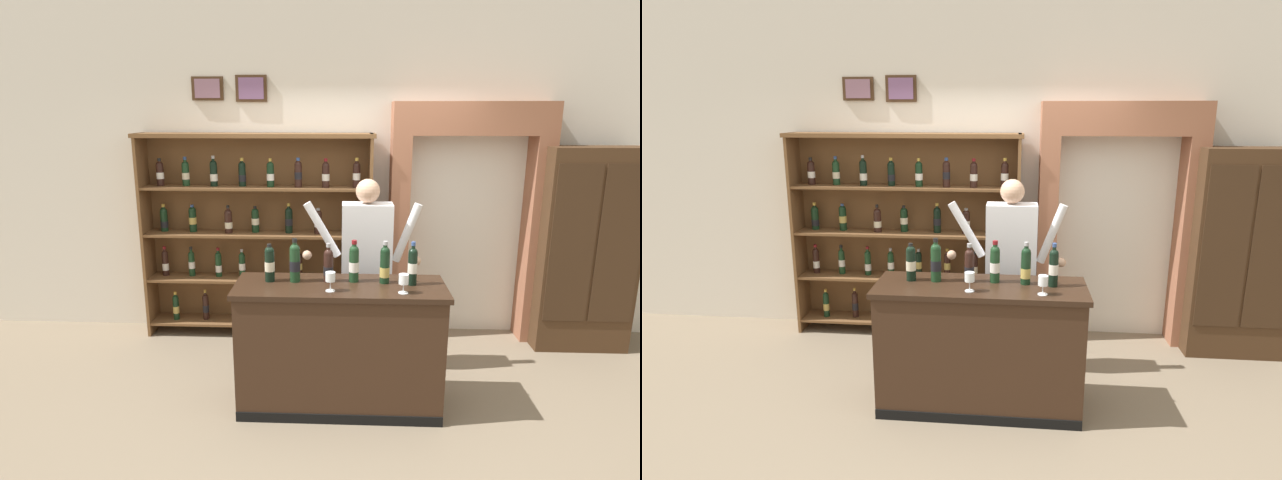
% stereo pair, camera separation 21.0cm
% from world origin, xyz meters
% --- Properties ---
extents(ground_plane, '(14.00, 14.00, 0.02)m').
position_xyz_m(ground_plane, '(0.00, 0.00, -0.01)').
color(ground_plane, '#7A6B56').
extents(back_wall, '(12.00, 0.19, 3.52)m').
position_xyz_m(back_wall, '(-0.00, 1.60, 1.76)').
color(back_wall, silver).
rests_on(back_wall, ground).
extents(wine_shelf, '(2.32, 0.34, 2.05)m').
position_xyz_m(wine_shelf, '(-0.87, 1.38, 1.10)').
color(wine_shelf, brown).
rests_on(wine_shelf, ground).
extents(archway_doorway, '(1.51, 0.45, 2.35)m').
position_xyz_m(archway_doorway, '(1.20, 1.47, 1.34)').
color(archway_doorway, '#935B42').
rests_on(archway_doorway, ground).
extents(side_cabinet, '(0.88, 0.39, 1.95)m').
position_xyz_m(side_cabinet, '(2.29, 1.19, 0.98)').
color(side_cabinet, '#422B19').
rests_on(side_cabinet, ground).
extents(tasting_counter, '(1.58, 0.56, 1.00)m').
position_xyz_m(tasting_counter, '(-0.03, -0.00, 0.50)').
color(tasting_counter, '#382316').
rests_on(tasting_counter, ground).
extents(shopkeeper, '(1.01, 0.22, 1.71)m').
position_xyz_m(shopkeeper, '(0.19, 0.61, 1.06)').
color(shopkeeper, '#2D3347').
rests_on(shopkeeper, ground).
extents(tasting_bottle_prosecco, '(0.08, 0.08, 0.29)m').
position_xyz_m(tasting_bottle_prosecco, '(-0.56, 0.07, 1.14)').
color(tasting_bottle_prosecco, black).
rests_on(tasting_bottle_prosecco, tasting_counter).
extents(tasting_bottle_grappa, '(0.08, 0.08, 0.34)m').
position_xyz_m(tasting_bottle_grappa, '(-0.37, 0.07, 1.15)').
color(tasting_bottle_grappa, '#19381E').
rests_on(tasting_bottle_grappa, tasting_counter).
extents(tasting_bottle_bianco, '(0.07, 0.07, 0.30)m').
position_xyz_m(tasting_bottle_bianco, '(-0.12, 0.08, 1.13)').
color(tasting_bottle_bianco, black).
rests_on(tasting_bottle_bianco, tasting_counter).
extents(tasting_bottle_riserva, '(0.08, 0.08, 0.32)m').
position_xyz_m(tasting_bottle_riserva, '(0.07, 0.09, 1.15)').
color(tasting_bottle_riserva, '#19381E').
rests_on(tasting_bottle_riserva, tasting_counter).
extents(tasting_bottle_rosso, '(0.07, 0.07, 0.32)m').
position_xyz_m(tasting_bottle_rosso, '(0.30, 0.07, 1.14)').
color(tasting_bottle_rosso, black).
rests_on(tasting_bottle_rosso, tasting_counter).
extents(tasting_bottle_super_tuscan, '(0.07, 0.07, 0.33)m').
position_xyz_m(tasting_bottle_super_tuscan, '(0.51, 0.03, 1.15)').
color(tasting_bottle_super_tuscan, black).
rests_on(tasting_bottle_super_tuscan, tasting_counter).
extents(wine_glass_center, '(0.07, 0.07, 0.14)m').
position_xyz_m(wine_glass_center, '(0.42, -0.16, 1.09)').
color(wine_glass_center, silver).
rests_on(wine_glass_center, tasting_counter).
extents(wine_glass_right, '(0.07, 0.07, 0.14)m').
position_xyz_m(wine_glass_right, '(-0.10, -0.14, 1.10)').
color(wine_glass_right, silver).
rests_on(wine_glass_right, tasting_counter).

